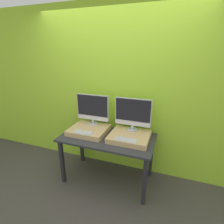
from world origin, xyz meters
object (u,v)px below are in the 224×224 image
at_px(keyboard_right, 126,140).
at_px(monitor_left, 93,108).
at_px(keyboard_left, 83,132).
at_px(monitor_right, 133,113).

bearing_deg(keyboard_right, monitor_left, 152.28).
xyz_separation_m(keyboard_left, monitor_right, (0.64, 0.33, 0.25)).
xyz_separation_m(monitor_left, keyboard_right, (0.64, -0.33, -0.25)).
relative_size(monitor_left, keyboard_left, 1.84).
distance_m(monitor_left, keyboard_left, 0.42).
height_order(monitor_left, monitor_right, same).
distance_m(monitor_right, keyboard_right, 0.42).
height_order(keyboard_left, keyboard_right, same).
xyz_separation_m(monitor_left, monitor_right, (0.64, 0.00, 0.00)).
bearing_deg(monitor_right, monitor_left, 180.00).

